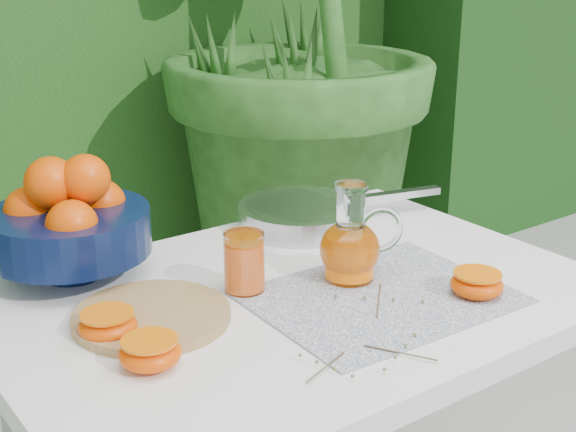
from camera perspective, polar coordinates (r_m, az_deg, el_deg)
potted_plant_right at (r=2.81m, az=-1.44°, el=14.05°), size 2.83×2.83×2.11m
white_table at (r=1.39m, az=0.49°, el=-8.47°), size 1.00×0.70×0.75m
placemat at (r=1.34m, az=6.61°, el=-5.74°), size 0.42×0.33×0.00m
cutting_board at (r=1.27m, az=-9.67°, el=-7.04°), size 0.30×0.30×0.02m
fruit_bowl at (r=1.43m, az=-15.34°, el=-0.36°), size 0.34×0.34×0.22m
juice_pitcher at (r=1.38m, az=4.50°, el=-2.16°), size 0.16×0.14×0.17m
juice_tumbler at (r=1.34m, az=-3.13°, el=-3.37°), size 0.09×0.09×0.10m
saute_pan at (r=1.64m, az=1.09°, el=0.15°), size 0.47×0.31×0.05m
orange_halves at (r=1.22m, az=-2.31°, el=-7.29°), size 0.65×0.32×0.04m
thyme_sprigs at (r=1.21m, az=5.86°, el=-8.45°), size 0.31×0.25×0.01m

